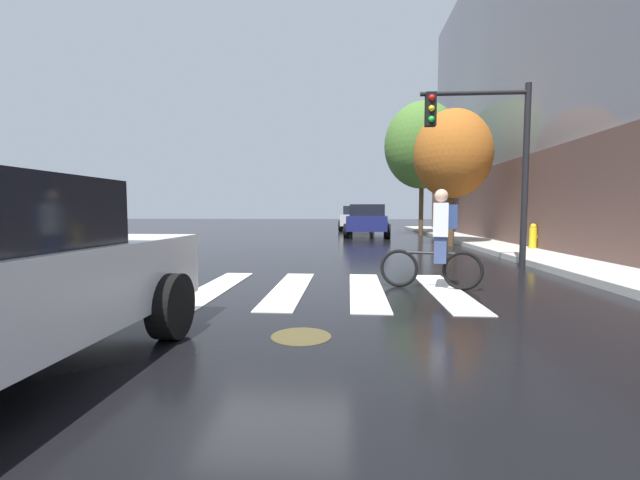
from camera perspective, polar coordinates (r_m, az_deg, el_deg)
name	(u,v)px	position (r m, az deg, el deg)	size (l,w,h in m)	color
ground_plane	(277,289)	(7.01, -5.98, -6.83)	(120.00, 120.00, 0.00)	black
crosswalk_stripes	(290,289)	(6.98, -4.26, -6.82)	(5.74, 3.25, 0.01)	silver
manhole_cover	(301,336)	(4.43, -2.65, -13.28)	(0.64, 0.64, 0.01)	#473D1E
sedan_mid	(368,220)	(21.34, 6.67, 2.79)	(2.48, 4.89, 1.65)	navy
sedan_far	(357,218)	(28.21, 5.25, 3.11)	(2.56, 4.93, 1.66)	#B7B7BC
cyclist	(438,240)	(7.15, 16.24, 0.06)	(1.68, 0.46, 1.69)	black
traffic_light_near	(489,144)	(10.31, 22.58, 12.34)	(2.47, 0.28, 4.20)	black
fire_hydrant	(533,236)	(14.51, 27.66, 0.48)	(0.33, 0.22, 0.78)	gold
street_tree_near	(453,154)	(16.27, 18.07, 11.34)	(2.86, 2.86, 5.09)	#4C3823
street_tree_mid	(422,145)	(23.04, 14.11, 12.71)	(4.02, 4.02, 7.14)	#4C3823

